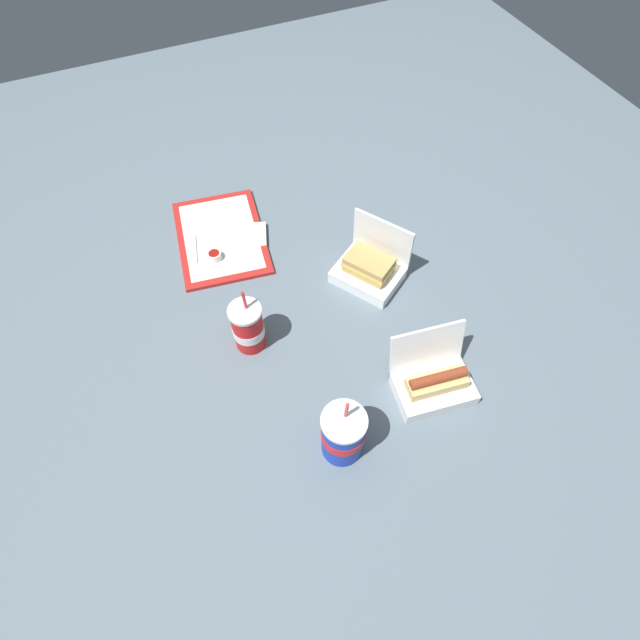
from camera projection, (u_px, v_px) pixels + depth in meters
The scene contains 9 objects.
ground_plane at pixel (300, 327), 1.37m from camera, with size 3.20×3.20×0.00m, color slate.
food_tray at pixel (221, 237), 1.55m from camera, with size 0.40×0.31×0.01m.
ketchup_cup at pixel (214, 256), 1.48m from camera, with size 0.04×0.04×0.02m.
napkin_stack at pixel (250, 235), 1.54m from camera, with size 0.10×0.10×0.00m, color white.
plastic_fork at pixel (194, 249), 1.51m from camera, with size 0.11×0.01×0.01m, color white.
clamshell_hotdog_center at pixel (434, 382), 1.23m from camera, with size 0.18×0.21×0.16m.
clamshell_sandwich_corner at pixel (369, 268), 1.43m from camera, with size 0.23×0.22×0.18m.
soda_cup_right at pixel (343, 434), 1.11m from camera, with size 0.10×0.10×0.22m.
soda_cup_left at pixel (248, 327), 1.28m from camera, with size 0.09×0.09×0.21m.
Camera 1 is at (-0.71, 0.26, 1.14)m, focal length 28.00 mm.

